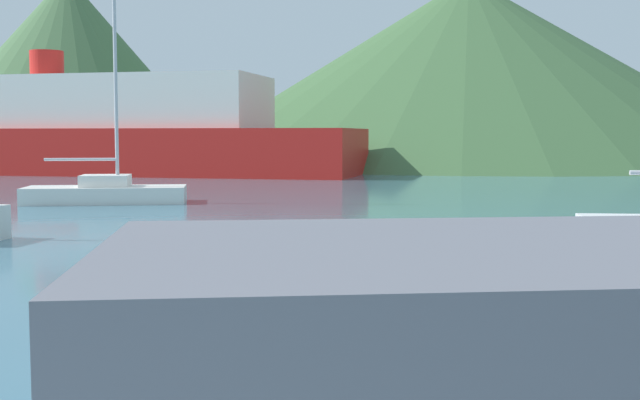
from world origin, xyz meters
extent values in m
cube|color=slate|center=(1.10, 3.86, 1.38)|extent=(3.03, 2.01, 0.98)
cube|color=white|center=(-6.52, 27.53, 0.28)|extent=(5.39, 2.50, 0.55)
cube|color=white|center=(-6.52, 27.53, 0.74)|extent=(1.70, 1.52, 0.39)
cylinder|color=#BCBCC1|center=(-6.14, 27.57, 4.01)|extent=(0.12, 0.12, 6.93)
cylinder|color=#BCBCC1|center=(-7.30, 27.44, 1.45)|extent=(2.34, 0.36, 0.10)
cube|color=red|center=(-15.43, 48.88, 1.30)|extent=(38.00, 16.18, 2.60)
cube|color=silver|center=(-15.43, 48.88, 4.10)|extent=(26.87, 12.47, 2.99)
cylinder|color=red|center=(-15.43, 48.88, 6.39)|extent=(1.95, 1.95, 1.60)
cone|color=#476B42|center=(-21.93, 74.49, 8.31)|extent=(28.46, 28.46, 16.62)
cone|color=#3D6038|center=(13.35, 69.47, 7.72)|extent=(50.55, 50.55, 15.43)
camera|label=1|loc=(0.42, 1.02, 2.26)|focal=45.00mm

